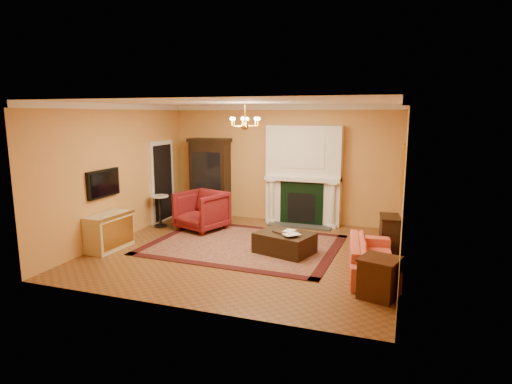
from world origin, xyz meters
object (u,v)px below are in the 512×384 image
at_px(coral_sofa, 373,252).
at_px(end_table, 379,279).
at_px(wingback_armchair, 201,209).
at_px(console_table, 389,234).
at_px(leather_ottoman, 285,243).
at_px(china_cabinet, 210,180).
at_px(commode, 109,232).
at_px(pedestal_table, 160,209).

bearing_deg(coral_sofa, end_table, -178.16).
bearing_deg(wingback_armchair, console_table, 17.12).
relative_size(end_table, leather_ottoman, 0.55).
bearing_deg(china_cabinet, coral_sofa, -33.24).
bearing_deg(wingback_armchair, commode, -100.78).
xyz_separation_m(commode, end_table, (5.45, -0.64, -0.07)).
distance_m(commode, console_table, 5.80).
xyz_separation_m(pedestal_table, end_table, (5.40, -2.54, -0.16)).
distance_m(end_table, console_table, 2.46).
distance_m(china_cabinet, pedestal_table, 1.66).
distance_m(end_table, leather_ottoman, 2.49).
distance_m(china_cabinet, commode, 3.43).
bearing_deg(commode, coral_sofa, 7.66).
height_order(commode, end_table, commode).
xyz_separation_m(end_table, console_table, (0.06, 2.46, 0.05)).
bearing_deg(pedestal_table, leather_ottoman, -15.54).
height_order(china_cabinet, wingback_armchair, china_cabinet).
height_order(coral_sofa, console_table, coral_sofa).
height_order(china_cabinet, pedestal_table, china_cabinet).
bearing_deg(wingback_armchair, pedestal_table, -156.30).
relative_size(wingback_armchair, pedestal_table, 1.31).
bearing_deg(console_table, coral_sofa, -106.39).
xyz_separation_m(pedestal_table, console_table, (5.46, -0.08, -0.11)).
height_order(wingback_armchair, commode, wingback_armchair).
bearing_deg(china_cabinet, wingback_armchair, -74.89).
bearing_deg(leather_ottoman, coral_sofa, -0.34).
xyz_separation_m(china_cabinet, commode, (-0.78, -3.28, -0.65)).
xyz_separation_m(china_cabinet, coral_sofa, (4.50, -2.88, -0.63)).
height_order(commode, leather_ottoman, commode).
bearing_deg(pedestal_table, end_table, -25.14).
relative_size(china_cabinet, leather_ottoman, 1.88).
bearing_deg(end_table, wingback_armchair, 148.64).
relative_size(wingback_armchair, leather_ottoman, 0.96).
relative_size(end_table, console_table, 0.86).
bearing_deg(end_table, pedestal_table, 154.86).
distance_m(wingback_armchair, leather_ottoman, 2.61).
relative_size(china_cabinet, commode, 2.04).
bearing_deg(leather_ottoman, china_cabinet, 155.93).
xyz_separation_m(coral_sofa, console_table, (0.23, 1.42, -0.04)).
distance_m(pedestal_table, leather_ottoman, 3.62).
relative_size(pedestal_table, commode, 0.79).
height_order(pedestal_table, leather_ottoman, pedestal_table).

